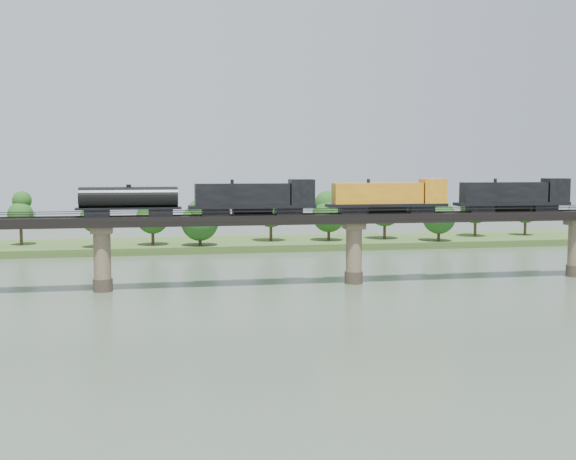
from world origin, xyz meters
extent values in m
plane|color=#3B4B3A|center=(0.00, 0.00, 0.00)|extent=(400.00, 400.00, 0.00)
cube|color=#345020|center=(0.00, 85.00, 0.80)|extent=(300.00, 24.00, 1.60)
cylinder|color=#473A2D|center=(-40.00, 30.00, 1.00)|extent=(3.00, 3.00, 2.00)
cylinder|color=#7E6B52|center=(-40.00, 30.00, 5.50)|extent=(2.60, 2.60, 9.00)
cube|color=#7E6B52|center=(-40.00, 30.00, 9.50)|extent=(3.20, 3.20, 1.00)
cylinder|color=#473A2D|center=(0.00, 30.00, 1.00)|extent=(3.00, 3.00, 2.00)
cylinder|color=#7E6B52|center=(0.00, 30.00, 5.50)|extent=(2.60, 2.60, 9.00)
cube|color=#7E6B52|center=(0.00, 30.00, 9.50)|extent=(3.20, 3.20, 1.00)
cylinder|color=#473A2D|center=(40.00, 30.00, 1.00)|extent=(3.00, 3.00, 2.00)
cylinder|color=#7E6B52|center=(40.00, 30.00, 5.50)|extent=(2.60, 2.60, 9.00)
cube|color=#7E6B52|center=(40.00, 30.00, 9.50)|extent=(3.20, 3.20, 1.00)
cube|color=black|center=(0.00, 30.00, 10.75)|extent=(220.00, 5.00, 1.50)
cube|color=black|center=(0.00, 29.25, 11.58)|extent=(220.00, 0.12, 0.16)
cube|color=black|center=(0.00, 30.75, 11.58)|extent=(220.00, 0.12, 0.16)
cube|color=black|center=(0.00, 27.60, 12.20)|extent=(220.00, 0.10, 0.10)
cube|color=black|center=(0.00, 32.40, 12.20)|extent=(220.00, 0.10, 0.10)
cube|color=black|center=(0.00, 27.60, 11.85)|extent=(0.08, 0.08, 0.70)
cube|color=black|center=(0.00, 32.40, 11.85)|extent=(0.08, 0.08, 0.70)
cylinder|color=#382619|center=(-60.94, 84.18, 3.46)|extent=(0.70, 0.70, 3.71)
sphere|color=#154413|center=(-60.94, 84.18, 8.41)|extent=(5.67, 5.67, 5.67)
sphere|color=#154413|center=(-60.94, 84.18, 11.50)|extent=(4.25, 4.25, 4.25)
cylinder|color=#382619|center=(-44.43, 76.31, 3.35)|extent=(0.70, 0.70, 3.51)
sphere|color=#154413|center=(-44.43, 76.31, 8.03)|extent=(6.31, 6.31, 6.31)
sphere|color=#154413|center=(-44.43, 76.31, 10.96)|extent=(4.73, 4.73, 4.73)
cylinder|color=#382619|center=(-32.24, 78.84, 3.27)|extent=(0.70, 0.70, 3.34)
sphere|color=#154413|center=(-32.24, 78.84, 7.73)|extent=(7.18, 7.18, 7.18)
sphere|color=#154413|center=(-32.24, 78.84, 10.52)|extent=(5.39, 5.39, 5.39)
cylinder|color=#382619|center=(-22.01, 76.15, 3.01)|extent=(0.70, 0.70, 2.83)
sphere|color=#154413|center=(-22.01, 76.15, 6.78)|extent=(8.26, 8.26, 8.26)
sphere|color=#154413|center=(-22.01, 76.15, 9.14)|extent=(6.19, 6.19, 6.19)
cylinder|color=#382619|center=(-5.04, 82.68, 3.58)|extent=(0.70, 0.70, 3.96)
sphere|color=#154413|center=(-5.04, 82.68, 8.87)|extent=(8.07, 8.07, 8.07)
sphere|color=#154413|center=(-5.04, 82.68, 12.17)|extent=(6.05, 6.05, 6.05)
cylinder|color=#382619|center=(8.52, 81.14, 3.23)|extent=(0.70, 0.70, 3.27)
sphere|color=#154413|center=(8.52, 81.14, 7.59)|extent=(8.03, 8.03, 8.03)
sphere|color=#154413|center=(8.52, 81.14, 10.31)|extent=(6.02, 6.02, 6.02)
cylinder|color=#382619|center=(22.65, 82.31, 3.56)|extent=(0.70, 0.70, 3.92)
sphere|color=#154413|center=(22.65, 82.31, 8.79)|extent=(8.29, 8.29, 8.29)
sphere|color=#154413|center=(22.65, 82.31, 12.05)|extent=(6.21, 6.21, 6.21)
cylinder|color=#382619|center=(33.59, 75.35, 3.11)|extent=(0.70, 0.70, 3.02)
sphere|color=#154413|center=(33.59, 75.35, 7.15)|extent=(7.74, 7.74, 7.74)
sphere|color=#154413|center=(33.59, 75.35, 9.67)|extent=(5.80, 5.80, 5.80)
cylinder|color=#382619|center=(46.81, 84.03, 3.50)|extent=(0.70, 0.70, 3.80)
sphere|color=#154413|center=(46.81, 84.03, 8.56)|extent=(7.47, 7.47, 7.47)
sphere|color=#154413|center=(46.81, 84.03, 11.73)|extent=(5.60, 5.60, 5.60)
cylinder|color=#382619|center=(60.48, 84.26, 3.29)|extent=(0.70, 0.70, 3.38)
sphere|color=#154413|center=(60.48, 84.26, 7.80)|extent=(6.23, 6.23, 6.23)
sphere|color=#154413|center=(60.48, 84.26, 10.62)|extent=(4.67, 4.67, 4.67)
cube|color=black|center=(33.64, 30.00, 12.08)|extent=(4.24, 2.55, 1.17)
cube|color=black|center=(21.97, 30.00, 12.08)|extent=(4.24, 2.55, 1.17)
cube|color=black|center=(27.81, 30.00, 12.83)|extent=(20.15, 3.18, 0.53)
cube|color=black|center=(26.21, 30.00, 14.79)|extent=(14.85, 2.86, 3.39)
cube|color=black|center=(35.76, 30.00, 15.11)|extent=(3.82, 3.18, 4.03)
cylinder|color=black|center=(27.81, 30.00, 12.24)|extent=(6.36, 1.48, 1.48)
cube|color=black|center=(11.37, 30.00, 12.08)|extent=(4.24, 2.55, 1.17)
cube|color=black|center=(-0.30, 30.00, 12.08)|extent=(4.24, 2.55, 1.17)
cube|color=black|center=(5.53, 30.00, 12.83)|extent=(20.15, 3.18, 0.53)
cube|color=orange|center=(3.94, 30.00, 14.79)|extent=(14.85, 2.86, 3.39)
cube|color=orange|center=(13.49, 30.00, 15.11)|extent=(3.82, 3.18, 4.03)
cylinder|color=black|center=(5.53, 30.00, 12.24)|extent=(6.36, 1.48, 1.48)
cube|color=black|center=(-10.91, 30.00, 12.08)|extent=(4.24, 2.55, 1.17)
cube|color=black|center=(-22.57, 30.00, 12.08)|extent=(4.24, 2.55, 1.17)
cube|color=black|center=(-16.74, 30.00, 12.83)|extent=(20.15, 3.18, 0.53)
cube|color=black|center=(-18.33, 30.00, 14.79)|extent=(14.85, 2.86, 3.39)
cube|color=black|center=(-8.79, 30.00, 15.11)|extent=(3.82, 3.18, 4.03)
cylinder|color=black|center=(-16.74, 30.00, 12.24)|extent=(6.36, 1.48, 1.48)
cube|color=black|center=(-31.06, 30.00, 12.08)|extent=(3.71, 2.33, 1.17)
cube|color=black|center=(-40.60, 30.00, 12.08)|extent=(3.71, 2.33, 1.17)
cube|color=black|center=(-35.83, 30.00, 12.77)|extent=(15.91, 2.55, 0.32)
cylinder|color=black|center=(-35.83, 30.00, 14.47)|extent=(14.85, 3.18, 3.18)
cylinder|color=black|center=(-35.83, 30.00, 16.17)|extent=(0.74, 0.74, 0.53)
camera|label=1|loc=(-32.47, -83.07, 19.46)|focal=45.00mm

